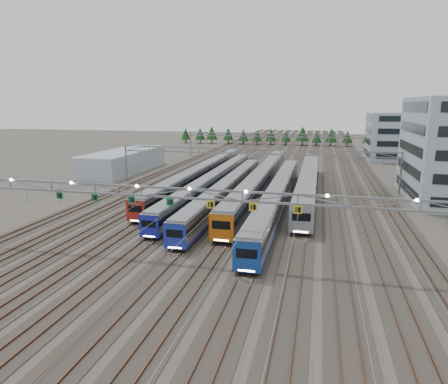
% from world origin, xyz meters
% --- Properties ---
extents(ground, '(400.00, 400.00, 0.00)m').
position_xyz_m(ground, '(0.00, 0.00, 0.00)').
color(ground, '#47423A').
rests_on(ground, ground).
extents(track_bed, '(54.00, 260.00, 5.42)m').
position_xyz_m(track_bed, '(0.00, 100.00, 1.49)').
color(track_bed, '#2D2823').
rests_on(track_bed, ground).
extents(train_a, '(2.78, 66.48, 3.62)m').
position_xyz_m(train_a, '(-11.25, 42.83, 2.06)').
color(train_a, black).
rests_on(train_a, ground).
extents(train_b, '(2.58, 62.33, 3.35)m').
position_xyz_m(train_b, '(-6.75, 35.06, 1.93)').
color(train_b, black).
rests_on(train_b, ground).
extents(train_c, '(2.70, 53.17, 3.51)m').
position_xyz_m(train_c, '(-2.25, 27.42, 2.01)').
color(train_c, black).
rests_on(train_c, ground).
extents(train_d, '(3.04, 66.04, 3.96)m').
position_xyz_m(train_d, '(2.25, 37.35, 2.23)').
color(train_d, black).
rests_on(train_d, ground).
extents(train_e, '(2.85, 57.30, 3.71)m').
position_xyz_m(train_e, '(6.75, 25.03, 2.11)').
color(train_e, black).
rests_on(train_e, ground).
extents(train_f, '(3.14, 52.77, 4.10)m').
position_xyz_m(train_f, '(11.25, 36.09, 2.30)').
color(train_f, black).
rests_on(train_f, ground).
extents(gantry_near, '(56.36, 0.61, 8.08)m').
position_xyz_m(gantry_near, '(-0.05, -0.12, 7.09)').
color(gantry_near, gray).
rests_on(gantry_near, ground).
extents(gantry_mid, '(56.36, 0.36, 8.00)m').
position_xyz_m(gantry_mid, '(0.00, 40.00, 6.39)').
color(gantry_mid, gray).
rests_on(gantry_mid, ground).
extents(gantry_far, '(56.36, 0.36, 8.00)m').
position_xyz_m(gantry_far, '(0.00, 85.00, 6.39)').
color(gantry_far, gray).
rests_on(gantry_far, ground).
extents(depot_bldg_north, '(22.00, 18.00, 14.19)m').
position_xyz_m(depot_bldg_north, '(38.33, 92.05, 7.10)').
color(depot_bldg_north, '#94A5B0').
rests_on(depot_bldg_north, ground).
extents(west_shed, '(10.00, 30.00, 5.14)m').
position_xyz_m(west_shed, '(-34.88, 51.98, 2.57)').
color(west_shed, '#94A5B0').
rests_on(west_shed, ground).
extents(treeline, '(93.80, 5.60, 7.02)m').
position_xyz_m(treeline, '(-0.90, 128.61, 4.23)').
color(treeline, '#332114').
rests_on(treeline, ground).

